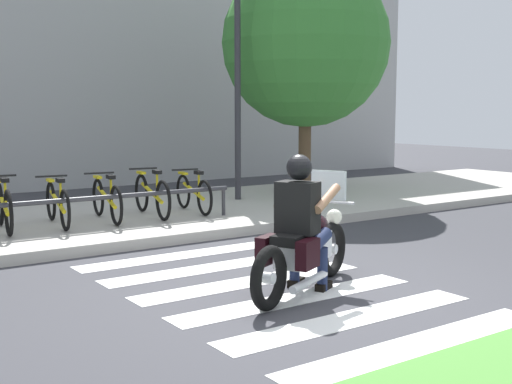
% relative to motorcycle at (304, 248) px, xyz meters
% --- Properties ---
extents(ground_plane, '(48.00, 48.00, 0.00)m').
position_rel_motorcycle_xyz_m(ground_plane, '(0.09, -0.16, -0.45)').
color(ground_plane, '#38383D').
extents(sidewalk, '(24.00, 4.40, 0.15)m').
position_rel_motorcycle_xyz_m(sidewalk, '(0.09, 5.07, -0.38)').
color(sidewalk, '#B7B2A8').
rests_on(sidewalk, ground).
extents(crosswalk_stripe_0, '(2.80, 0.40, 0.01)m').
position_rel_motorcycle_xyz_m(crosswalk_stripe_0, '(-0.23, -1.76, -0.45)').
color(crosswalk_stripe_0, white).
rests_on(crosswalk_stripe_0, ground).
extents(crosswalk_stripe_1, '(2.80, 0.40, 0.01)m').
position_rel_motorcycle_xyz_m(crosswalk_stripe_1, '(-0.23, -0.96, -0.45)').
color(crosswalk_stripe_1, white).
rests_on(crosswalk_stripe_1, ground).
extents(crosswalk_stripe_2, '(2.80, 0.40, 0.01)m').
position_rel_motorcycle_xyz_m(crosswalk_stripe_2, '(-0.23, -0.16, -0.45)').
color(crosswalk_stripe_2, white).
rests_on(crosswalk_stripe_2, ground).
extents(crosswalk_stripe_3, '(2.80, 0.40, 0.01)m').
position_rel_motorcycle_xyz_m(crosswalk_stripe_3, '(-0.23, 0.64, -0.45)').
color(crosswalk_stripe_3, white).
rests_on(crosswalk_stripe_3, ground).
extents(crosswalk_stripe_4, '(2.80, 0.40, 0.01)m').
position_rel_motorcycle_xyz_m(crosswalk_stripe_4, '(-0.23, 1.44, -0.45)').
color(crosswalk_stripe_4, white).
rests_on(crosswalk_stripe_4, ground).
extents(crosswalk_stripe_5, '(2.80, 0.40, 0.01)m').
position_rel_motorcycle_xyz_m(crosswalk_stripe_5, '(-0.23, 2.24, -0.45)').
color(crosswalk_stripe_5, white).
rests_on(crosswalk_stripe_5, ground).
extents(motorcycle, '(1.96, 1.06, 1.21)m').
position_rel_motorcycle_xyz_m(motorcycle, '(0.00, 0.00, 0.00)').
color(motorcycle, black).
rests_on(motorcycle, ground).
extents(rider, '(0.76, 0.70, 1.43)m').
position_rel_motorcycle_xyz_m(rider, '(-0.07, -0.03, 0.36)').
color(rider, black).
rests_on(rider, ground).
extents(bicycle_1, '(0.48, 1.63, 0.78)m').
position_rel_motorcycle_xyz_m(bicycle_1, '(-1.84, 4.50, 0.05)').
color(bicycle_1, black).
rests_on(bicycle_1, sidewalk).
extents(bicycle_2, '(0.48, 1.65, 0.73)m').
position_rel_motorcycle_xyz_m(bicycle_2, '(-1.07, 4.51, 0.03)').
color(bicycle_2, black).
rests_on(bicycle_2, sidewalk).
extents(bicycle_3, '(0.48, 1.67, 0.74)m').
position_rel_motorcycle_xyz_m(bicycle_3, '(-0.30, 4.51, 0.04)').
color(bicycle_3, black).
rests_on(bicycle_3, sidewalk).
extents(bicycle_4, '(0.48, 1.71, 0.77)m').
position_rel_motorcycle_xyz_m(bicycle_4, '(0.48, 4.51, 0.05)').
color(bicycle_4, black).
rests_on(bicycle_4, sidewalk).
extents(bicycle_5, '(0.48, 1.54, 0.72)m').
position_rel_motorcycle_xyz_m(bicycle_5, '(1.25, 4.51, 0.03)').
color(bicycle_5, black).
rests_on(bicycle_5, sidewalk).
extents(bike_rack, '(4.46, 0.07, 0.49)m').
position_rel_motorcycle_xyz_m(bike_rack, '(-0.68, 3.95, 0.12)').
color(bike_rack, '#333338').
rests_on(bike_rack, sidewalk).
extents(street_lamp, '(0.28, 0.28, 4.74)m').
position_rel_motorcycle_xyz_m(street_lamp, '(2.79, 5.47, 2.39)').
color(street_lamp, '#2D2D33').
rests_on(street_lamp, ground).
extents(tree_near_rack, '(3.53, 3.53, 5.04)m').
position_rel_motorcycle_xyz_m(tree_near_rack, '(4.77, 5.87, 2.81)').
color(tree_near_rack, brown).
rests_on(tree_near_rack, ground).
extents(building_backdrop, '(24.00, 1.20, 8.65)m').
position_rel_motorcycle_xyz_m(building_backdrop, '(0.09, 10.77, 3.87)').
color(building_backdrop, '#AAAAAA').
rests_on(building_backdrop, ground).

